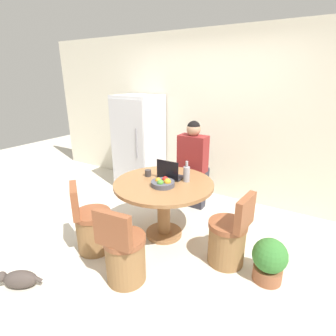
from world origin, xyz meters
The scene contains 14 objects.
ground_plane centered at (0.00, 0.00, 0.00)m, with size 12.00×12.00×0.00m, color beige.
wall_back centered at (0.00, 1.66, 1.30)m, with size 7.00×0.06×2.60m.
refrigerator centered at (-1.21, 1.28, 0.81)m, with size 0.71×0.68×1.63m.
dining_table centered at (0.03, 0.13, 0.56)m, with size 1.19×1.19×0.73m.
chair_right_side centered at (0.89, 0.04, 0.29)m, with size 0.42×0.41×0.82m.
chair_near_left_corner centered at (-0.51, -0.55, 0.29)m, with size 0.47×0.47×0.82m.
chair_near_camera centered at (0.13, -0.74, 0.29)m, with size 0.41×0.42×0.82m.
person_seated centered at (0.03, 0.95, 0.74)m, with size 0.40×0.37×1.35m.
laptop centered at (0.03, 0.27, 0.78)m, with size 0.30×0.21×0.24m.
fruit_bowl centered at (0.08, 0.03, 0.76)m, with size 0.27×0.27×0.10m.
coffee_cup centered at (-0.24, 0.20, 0.77)m, with size 0.08×0.08×0.08m.
bottle centered at (0.25, 0.29, 0.82)m, with size 0.08×0.08×0.25m.
cat centered at (-0.68, -1.34, 0.09)m, with size 0.39×0.30×0.18m.
potted_plant centered at (1.32, -0.01, 0.24)m, with size 0.34×0.34×0.46m.
Camera 1 is at (1.58, -2.31, 1.92)m, focal length 28.00 mm.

